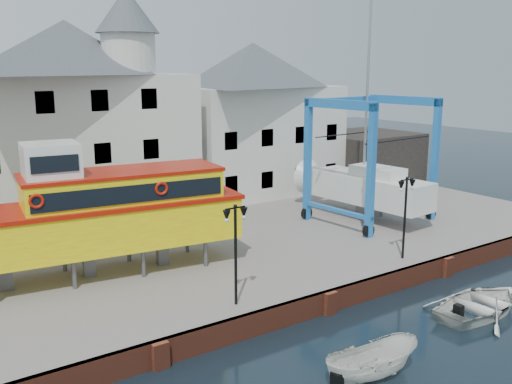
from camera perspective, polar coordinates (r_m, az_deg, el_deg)
ground at (r=25.47m, az=7.28°, el=-11.95°), size 140.00×140.00×0.00m
hardstanding at (r=33.70m, az=-5.29°, el=-4.81°), size 44.00×22.00×1.00m
quay_wall at (r=25.34m, az=7.15°, el=-10.85°), size 44.00×0.47×1.00m
building_white_main at (r=37.25m, az=-17.81°, el=7.05°), size 14.00×8.30×14.00m
building_white_right at (r=43.91m, az=-0.32°, el=7.40°), size 12.00×8.00×11.20m
shed_dark at (r=49.21m, az=10.70°, el=3.52°), size 8.00×7.00×4.00m
lamp_post_left at (r=22.62m, az=-2.07°, el=-3.75°), size 1.12×0.32×4.20m
lamp_post_right at (r=29.07m, az=14.77°, el=-0.49°), size 1.12×0.32×4.20m
tour_boat at (r=26.85m, az=-16.59°, el=-2.13°), size 14.71×5.15×6.27m
travel_lift at (r=36.88m, az=10.29°, el=1.26°), size 7.25×9.86×14.65m
motorboat_a at (r=20.97m, az=11.44°, el=-17.81°), size 3.85×1.95×1.42m
motorboat_b at (r=27.20m, az=21.53°, el=-11.13°), size 5.27×3.90×1.05m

